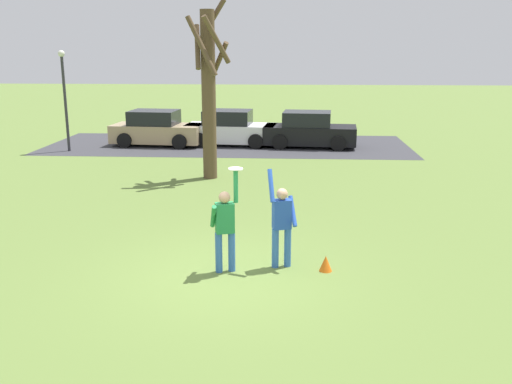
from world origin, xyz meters
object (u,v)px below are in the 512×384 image
at_px(person_defender, 282,221).
at_px(lamppost_by_lot, 64,91).
at_px(parked_car_black, 309,131).
at_px(person_catcher, 225,225).
at_px(parked_car_tan, 157,129).
at_px(field_cone_orange, 326,263).
at_px(parked_car_white, 230,129).
at_px(bare_tree_tall, 209,88).
at_px(frisbee_disc, 236,169).

bearing_deg(person_defender, lamppost_by_lot, -69.95).
relative_size(parked_car_black, lamppost_by_lot, 0.99).
height_order(person_catcher, parked_car_tan, person_catcher).
bearing_deg(parked_car_black, field_cone_orange, -85.72).
bearing_deg(person_defender, parked_car_white, -96.34).
xyz_separation_m(parked_car_white, bare_tree_tall, (0.05, -6.89, 2.32)).
bearing_deg(parked_car_tan, frisbee_disc, -66.47).
height_order(bare_tree_tall, field_cone_orange, bare_tree_tall).
distance_m(parked_car_white, parked_car_black, 3.64).
bearing_deg(field_cone_orange, bare_tree_tall, 113.02).
height_order(parked_car_black, lamppost_by_lot, lamppost_by_lot).
bearing_deg(person_defender, parked_car_tan, -84.09).
relative_size(frisbee_disc, lamppost_by_lot, 0.07).
distance_m(frisbee_disc, parked_car_black, 15.00).
xyz_separation_m(parked_car_white, field_cone_orange, (3.53, -15.08, -0.57)).
distance_m(person_catcher, parked_car_white, 15.31).
distance_m(frisbee_disc, field_cone_orange, 2.63).
bearing_deg(frisbee_disc, parked_car_white, 96.54).
height_order(parked_car_black, bare_tree_tall, bare_tree_tall).
height_order(person_catcher, person_defender, person_catcher).
bearing_deg(parked_car_tan, person_catcher, -67.29).
bearing_deg(bare_tree_tall, frisbee_disc, -78.43).
bearing_deg(parked_car_black, frisbee_disc, -92.58).
height_order(parked_car_tan, parked_car_white, same).
distance_m(parked_car_tan, lamppost_by_lot, 4.33).
distance_m(parked_car_black, field_cone_orange, 14.75).
xyz_separation_m(person_catcher, bare_tree_tall, (-1.48, 8.33, 2.07)).
distance_m(frisbee_disc, parked_car_white, 15.33).
xyz_separation_m(parked_car_white, lamppost_by_lot, (-6.83, -2.07, 1.86)).
bearing_deg(person_catcher, lamppost_by_lot, 106.05).
height_order(parked_car_white, bare_tree_tall, bare_tree_tall).
bearing_deg(bare_tree_tall, parked_car_black, 61.39).
height_order(person_catcher, frisbee_disc, frisbee_disc).
bearing_deg(person_catcher, parked_car_white, 79.35).
bearing_deg(parked_car_white, person_defender, -75.33).
xyz_separation_m(parked_car_black, lamppost_by_lot, (-10.45, -1.73, 1.86)).
bearing_deg(parked_car_black, lamppost_by_lot, -165.97).
xyz_separation_m(frisbee_disc, parked_car_white, (-1.74, 15.17, -1.37)).
distance_m(person_catcher, frisbee_disc, 1.13).
relative_size(person_catcher, parked_car_tan, 0.49).
relative_size(person_defender, field_cone_orange, 6.38).
bearing_deg(frisbee_disc, person_defender, 16.36).
bearing_deg(person_defender, parked_car_black, -110.23).
xyz_separation_m(person_defender, lamppost_by_lot, (-9.46, 12.83, 1.60)).
relative_size(person_defender, frisbee_disc, 7.22).
distance_m(frisbee_disc, bare_tree_tall, 8.50).
bearing_deg(field_cone_orange, person_defender, 168.65).
bearing_deg(parked_car_white, parked_car_tan, -170.44).
relative_size(person_catcher, parked_car_white, 0.49).
bearing_deg(parked_car_tan, person_defender, -63.09).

